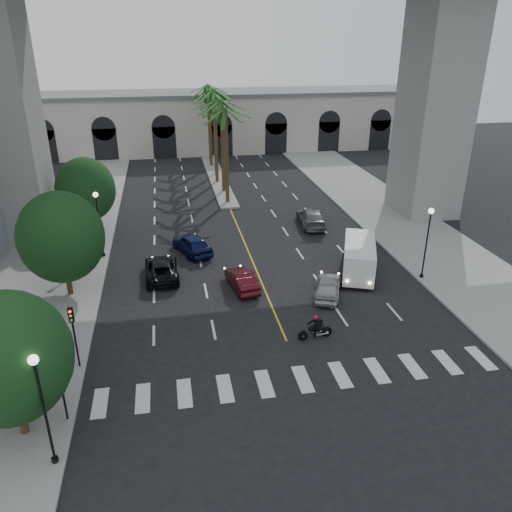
# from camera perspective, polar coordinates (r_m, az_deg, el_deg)

# --- Properties ---
(ground) EXTENTS (140.00, 140.00, 0.00)m
(ground) POSITION_cam_1_polar(r_m,az_deg,el_deg) (27.44, 4.53, -11.96)
(ground) COLOR black
(ground) RESTS_ON ground
(sidewalk_left) EXTENTS (8.00, 100.00, 0.15)m
(sidewalk_left) POSITION_cam_1_polar(r_m,az_deg,el_deg) (40.74, -22.13, -1.02)
(sidewalk_left) COLOR gray
(sidewalk_left) RESTS_ON ground
(sidewalk_right) EXTENTS (8.00, 100.00, 0.15)m
(sidewalk_right) POSITION_cam_1_polar(r_m,az_deg,el_deg) (45.00, 18.35, 1.88)
(sidewalk_right) COLOR gray
(sidewalk_right) RESTS_ON ground
(median) EXTENTS (2.00, 24.00, 0.20)m
(median) POSITION_cam_1_polar(r_m,az_deg,el_deg) (61.81, -4.47, 8.93)
(median) COLOR gray
(median) RESTS_ON ground
(pier_building) EXTENTS (71.00, 10.50, 8.50)m
(pier_building) POSITION_cam_1_polar(r_m,az_deg,el_deg) (77.54, -6.01, 15.09)
(pier_building) COLOR silver
(pier_building) RESTS_ON ground
(bridge) EXTENTS (75.00, 13.00, 26.00)m
(bridge) POSITION_cam_1_polar(r_m,az_deg,el_deg) (44.49, 2.18, 27.10)
(bridge) COLOR gray
(bridge) RESTS_ON ground
(palm_a) EXTENTS (3.20, 3.20, 10.30)m
(palm_a) POSITION_cam_1_polar(r_m,az_deg,el_deg) (50.26, -3.50, 15.95)
(palm_a) COLOR #47331E
(palm_a) RESTS_ON ground
(palm_b) EXTENTS (3.20, 3.20, 10.60)m
(palm_b) POSITION_cam_1_polar(r_m,az_deg,el_deg) (54.17, -3.95, 16.82)
(palm_b) COLOR #47331E
(palm_b) RESTS_ON ground
(palm_c) EXTENTS (3.20, 3.20, 10.10)m
(palm_c) POSITION_cam_1_polar(r_m,az_deg,el_deg) (58.14, -4.73, 16.82)
(palm_c) COLOR #47331E
(palm_c) RESTS_ON ground
(palm_d) EXTENTS (3.20, 3.20, 10.90)m
(palm_d) POSITION_cam_1_polar(r_m,az_deg,el_deg) (62.05, -4.83, 17.95)
(palm_d) COLOR #47331E
(palm_d) RESTS_ON ground
(palm_e) EXTENTS (3.20, 3.20, 10.40)m
(palm_e) POSITION_cam_1_polar(r_m,az_deg,el_deg) (66.03, -5.42, 17.89)
(palm_e) COLOR #47331E
(palm_e) RESTS_ON ground
(palm_f) EXTENTS (3.20, 3.20, 10.70)m
(palm_f) POSITION_cam_1_polar(r_m,az_deg,el_deg) (69.99, -5.50, 18.45)
(palm_f) COLOR #47331E
(palm_f) RESTS_ON ground
(street_tree_near) EXTENTS (5.20, 5.20, 6.89)m
(street_tree_near) POSITION_cam_1_polar(r_m,az_deg,el_deg) (23.05, -26.52, -10.41)
(street_tree_near) COLOR #382616
(street_tree_near) RESTS_ON ground
(street_tree_mid) EXTENTS (5.44, 5.44, 7.21)m
(street_tree_mid) POSITION_cam_1_polar(r_m,az_deg,el_deg) (34.26, -21.36, 2.01)
(street_tree_mid) COLOR #382616
(street_tree_mid) RESTS_ON ground
(street_tree_far) EXTENTS (5.04, 5.04, 6.68)m
(street_tree_far) POSITION_cam_1_polar(r_m,az_deg,el_deg) (45.60, -18.89, 7.20)
(street_tree_far) COLOR #382616
(street_tree_far) RESTS_ON ground
(lamp_post_left_near) EXTENTS (0.40, 0.40, 5.35)m
(lamp_post_left_near) POSITION_cam_1_polar(r_m,az_deg,el_deg) (21.50, -23.23, -15.04)
(lamp_post_left_near) COLOR black
(lamp_post_left_near) RESTS_ON ground
(lamp_post_left_far) EXTENTS (0.40, 0.40, 5.35)m
(lamp_post_left_far) POSITION_cam_1_polar(r_m,az_deg,el_deg) (39.90, -17.53, 4.04)
(lamp_post_left_far) COLOR black
(lamp_post_left_far) RESTS_ON ground
(lamp_post_right) EXTENTS (0.40, 0.40, 5.35)m
(lamp_post_right) POSITION_cam_1_polar(r_m,az_deg,el_deg) (36.54, 18.99, 2.03)
(lamp_post_right) COLOR black
(lamp_post_right) RESTS_ON ground
(traffic_signal_near) EXTENTS (0.25, 0.18, 3.65)m
(traffic_signal_near) POSITION_cam_1_polar(r_m,az_deg,el_deg) (23.83, -21.55, -12.66)
(traffic_signal_near) COLOR black
(traffic_signal_near) RESTS_ON ground
(traffic_signal_far) EXTENTS (0.25, 0.18, 3.65)m
(traffic_signal_far) POSITION_cam_1_polar(r_m,az_deg,el_deg) (27.11, -20.17, -7.68)
(traffic_signal_far) COLOR black
(traffic_signal_far) RESTS_ON ground
(motorcycle_rider) EXTENTS (2.10, 0.57, 1.52)m
(motorcycle_rider) POSITION_cam_1_polar(r_m,az_deg,el_deg) (29.07, 6.91, -8.17)
(motorcycle_rider) COLOR black
(motorcycle_rider) RESTS_ON ground
(car_a) EXTENTS (3.08, 4.44, 1.40)m
(car_a) POSITION_cam_1_polar(r_m,az_deg,el_deg) (33.69, 8.22, -3.44)
(car_a) COLOR #AFAEB3
(car_a) RESTS_ON ground
(car_b) EXTENTS (2.02, 4.21, 1.33)m
(car_b) POSITION_cam_1_polar(r_m,az_deg,el_deg) (34.30, -1.62, -2.72)
(car_b) COLOR #450D15
(car_b) RESTS_ON ground
(car_c) EXTENTS (2.44, 5.03, 1.38)m
(car_c) POSITION_cam_1_polar(r_m,az_deg,el_deg) (36.46, -10.75, -1.43)
(car_c) COLOR black
(car_c) RESTS_ON ground
(car_d) EXTENTS (2.71, 5.50, 1.54)m
(car_d) POSITION_cam_1_polar(r_m,az_deg,el_deg) (46.04, 6.34, 4.41)
(car_d) COLOR slate
(car_d) RESTS_ON ground
(car_e) EXTENTS (3.41, 5.00, 1.58)m
(car_e) POSITION_cam_1_polar(r_m,az_deg,el_deg) (40.13, -7.33, 1.39)
(car_e) COLOR #0F1747
(car_e) RESTS_ON ground
(cargo_van) EXTENTS (4.07, 6.16, 2.46)m
(cargo_van) POSITION_cam_1_polar(r_m,az_deg,el_deg) (36.73, 11.70, -0.14)
(cargo_van) COLOR white
(cargo_van) RESTS_ON ground
(pedestrian_a) EXTENTS (0.70, 0.49, 1.83)m
(pedestrian_a) POSITION_cam_1_polar(r_m,az_deg,el_deg) (31.72, -24.72, -6.69)
(pedestrian_a) COLOR black
(pedestrian_a) RESTS_ON sidewalk_left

